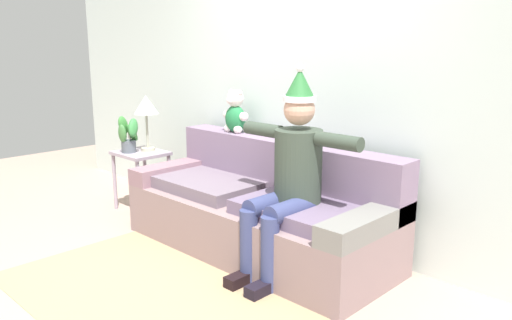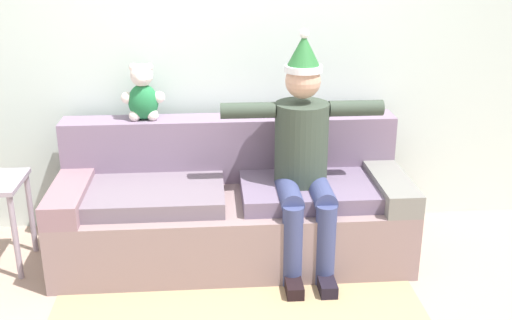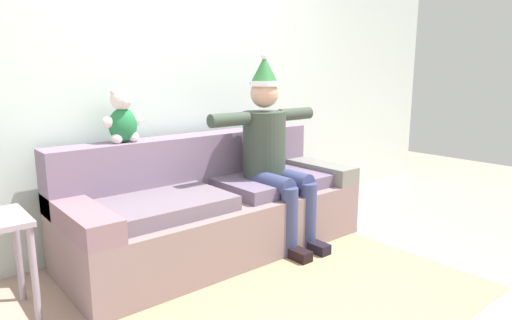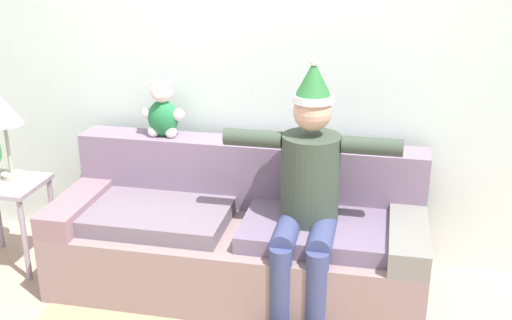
% 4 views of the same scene
% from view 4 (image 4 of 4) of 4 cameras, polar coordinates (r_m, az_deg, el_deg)
% --- Properties ---
extents(back_wall, '(7.00, 0.10, 2.70)m').
position_cam_4_polar(back_wall, '(4.13, 0.09, 9.25)').
color(back_wall, silver).
rests_on(back_wall, ground_plane).
extents(couch, '(2.26, 0.89, 0.86)m').
position_cam_4_polar(couch, '(3.99, -1.46, -6.77)').
color(couch, gray).
rests_on(couch, ground_plane).
extents(person_seated, '(1.02, 0.77, 1.50)m').
position_cam_4_polar(person_seated, '(3.59, 4.74, -2.60)').
color(person_seated, '#384438').
rests_on(person_seated, ground_plane).
extents(teddy_bear, '(0.29, 0.17, 0.38)m').
position_cam_4_polar(teddy_bear, '(4.13, -8.46, 4.44)').
color(teddy_bear, '#247842').
rests_on(teddy_bear, couch).
extents(side_table, '(0.48, 0.42, 0.59)m').
position_cam_4_polar(side_table, '(4.44, -21.68, -3.18)').
color(side_table, '#9F91A2').
rests_on(side_table, ground_plane).
extents(table_lamp, '(0.24, 0.24, 0.55)m').
position_cam_4_polar(table_lamp, '(4.33, -21.93, 3.82)').
color(table_lamp, '#B8B795').
rests_on(table_lamp, side_table).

